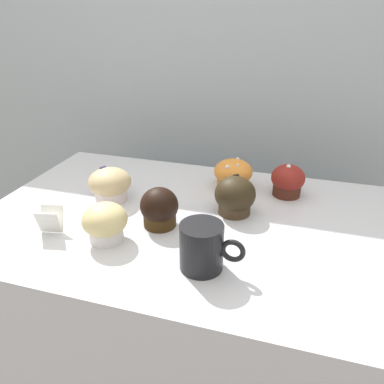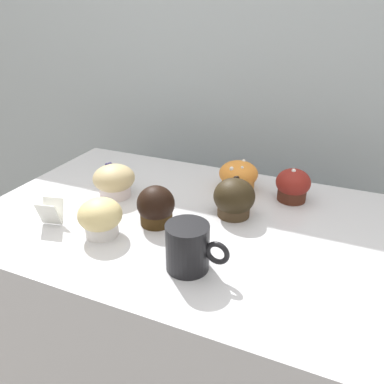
# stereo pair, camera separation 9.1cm
# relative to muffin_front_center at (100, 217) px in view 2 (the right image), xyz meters

# --- Properties ---
(wall_back) EXTENTS (3.20, 0.10, 1.80)m
(wall_back) POSITION_rel_muffin_front_center_xyz_m (0.14, 0.74, -0.09)
(wall_back) COLOR #A8B2B7
(wall_back) RESTS_ON ground
(display_counter) EXTENTS (1.00, 0.64, 0.94)m
(display_counter) POSITION_rel_muffin_front_center_xyz_m (0.14, 0.14, -0.52)
(display_counter) COLOR silver
(display_counter) RESTS_ON ground
(muffin_front_center) EXTENTS (0.10, 0.10, 0.09)m
(muffin_front_center) POSITION_rel_muffin_front_center_xyz_m (0.00, 0.00, 0.00)
(muffin_front_center) COLOR silver
(muffin_front_center) RESTS_ON display_counter
(muffin_back_left) EXTENTS (0.10, 0.10, 0.09)m
(muffin_back_left) POSITION_rel_muffin_front_center_xyz_m (0.24, 0.20, 0.00)
(muffin_back_left) COLOR #42311E
(muffin_back_left) RESTS_ON display_counter
(muffin_back_right) EXTENTS (0.11, 0.11, 0.08)m
(muffin_back_right) POSITION_rel_muffin_front_center_xyz_m (0.21, 0.34, -0.00)
(muffin_back_right) COLOR #CD8335
(muffin_back_right) RESTS_ON display_counter
(muffin_front_left) EXTENTS (0.11, 0.11, 0.09)m
(muffin_front_left) POSITION_rel_muffin_front_center_xyz_m (-0.08, 0.17, 0.00)
(muffin_front_left) COLOR silver
(muffin_front_left) RESTS_ON display_counter
(muffin_front_right) EXTENTS (0.09, 0.09, 0.09)m
(muffin_front_right) POSITION_rel_muffin_front_center_xyz_m (0.09, 0.09, -0.00)
(muffin_front_right) COLOR #38250F
(muffin_front_right) RESTS_ON display_counter
(muffin_back_center) EXTENTS (0.09, 0.09, 0.09)m
(muffin_back_center) POSITION_rel_muffin_front_center_xyz_m (0.36, 0.33, -0.00)
(muffin_back_center) COLOR #4A2216
(muffin_back_center) RESTS_ON display_counter
(coffee_cup) EXTENTS (0.13, 0.08, 0.09)m
(coffee_cup) POSITION_rel_muffin_front_center_xyz_m (0.22, -0.03, 0.01)
(coffee_cup) COLOR black
(coffee_cup) RESTS_ON display_counter
(price_card) EXTENTS (0.06, 0.05, 0.06)m
(price_card) POSITION_rel_muffin_front_center_xyz_m (-0.13, -0.01, -0.01)
(price_card) COLOR white
(price_card) RESTS_ON display_counter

